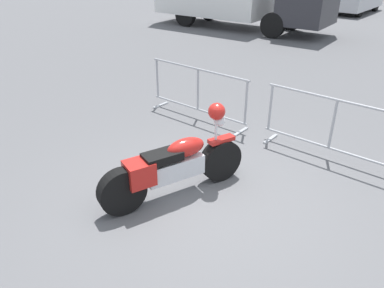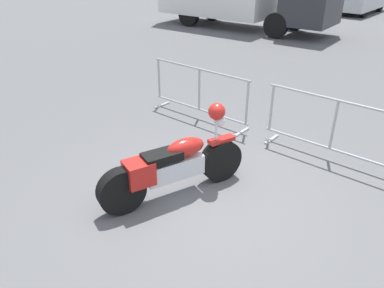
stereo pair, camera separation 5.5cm
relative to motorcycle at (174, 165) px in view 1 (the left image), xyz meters
The scene contains 4 objects.
ground_plane 0.72m from the motorcycle, 17.48° to the left, with size 120.00×120.00×0.00m, color #5B5B5E.
motorcycle is the anchor object (origin of this frame).
crowd_barrier_near 2.74m from the motorcycle, 120.02° to the left, with size 2.38×0.51×1.07m.
crowd_barrier_far 2.74m from the motorcycle, 59.98° to the left, with size 2.38×0.51×1.07m.
Camera 1 is at (2.42, -3.55, 3.18)m, focal length 35.00 mm.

